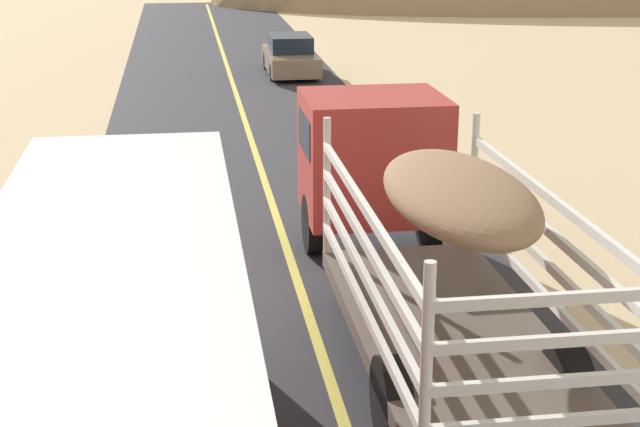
# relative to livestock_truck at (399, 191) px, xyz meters

# --- Properties ---
(livestock_truck) EXTENTS (2.53, 9.70, 3.02)m
(livestock_truck) POSITION_rel_livestock_truck_xyz_m (0.00, 0.00, 0.00)
(livestock_truck) COLOR #B2332D
(livestock_truck) RESTS_ON road_surface
(bus) EXTENTS (2.54, 10.00, 3.21)m
(bus) POSITION_rel_livestock_truck_xyz_m (-4.13, -6.53, -0.04)
(bus) COLOR red
(bus) RESTS_ON road_surface
(car_far) EXTENTS (1.80, 4.40, 1.46)m
(car_far) POSITION_rel_livestock_truck_xyz_m (0.73, 21.62, -1.10)
(car_far) COLOR #8C7259
(car_far) RESTS_ON road_surface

